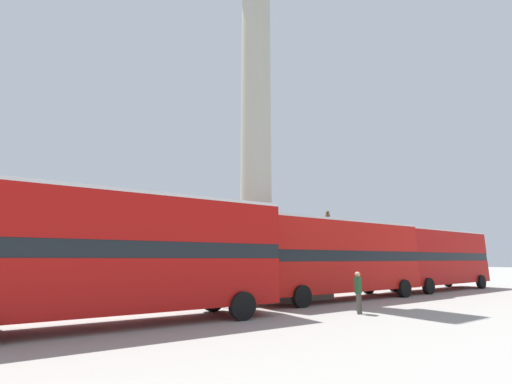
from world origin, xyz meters
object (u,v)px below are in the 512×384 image
pedestrian_near_lamp (358,290)px  bus_c (339,255)px  street_lamp (211,252)px  equestrian_statue (330,265)px  bus_b (127,251)px  monument_column (256,177)px  bus_a (437,257)px

pedestrian_near_lamp → bus_c: bearing=-152.6°
street_lamp → pedestrian_near_lamp: bearing=-55.3°
equestrian_statue → bus_b: bearing=-152.6°
bus_b → monument_column: bearing=30.3°
bus_b → equestrian_statue: size_ratio=1.85×
monument_column → pedestrian_near_lamp: 9.55m
bus_a → equestrian_statue: bearing=130.0°
equestrian_statue → street_lamp: 13.23m
bus_a → bus_b: bearing=-177.6°
bus_a → pedestrian_near_lamp: bearing=-164.3°
monument_column → equestrian_statue: size_ratio=3.82×
equestrian_statue → street_lamp: (-12.52, -4.20, 0.75)m
bus_c → equestrian_statue: size_ratio=1.86×
monument_column → pedestrian_near_lamp: size_ratio=13.89×
monument_column → street_lamp: 6.20m
equestrian_statue → pedestrian_near_lamp: (-8.63, -9.81, -0.83)m
bus_a → equestrian_statue: 7.70m
bus_a → pedestrian_near_lamp: bus_a is taller
equestrian_statue → bus_a: bearing=-44.2°
monument_column → bus_c: 6.70m
equestrian_statue → pedestrian_near_lamp: bearing=-126.1°
monument_column → equestrian_statue: bearing=16.2°
equestrian_statue → bus_c: bearing=-127.2°
bus_b → bus_c: bearing=7.5°
bus_b → pedestrian_near_lamp: size_ratio=6.72×
monument_column → equestrian_statue: (8.71, 2.53, -5.35)m
monument_column → street_lamp: bearing=-156.3°
bus_c → street_lamp: bearing=166.9°
monument_column → bus_a: 14.89m
monument_column → bus_c: size_ratio=2.06×
bus_b → bus_c: 11.74m
equestrian_statue → street_lamp: bearing=-156.3°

